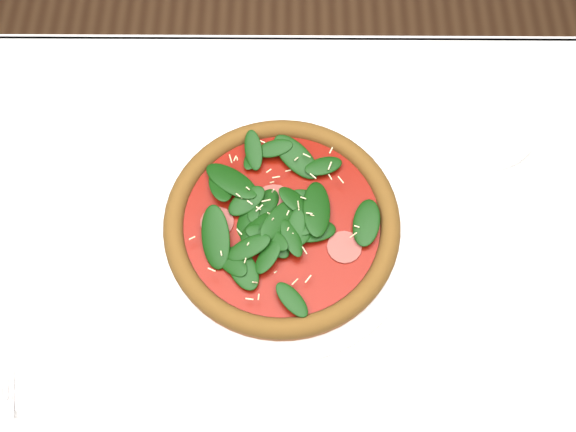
{
  "coord_description": "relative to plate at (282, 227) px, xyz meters",
  "views": [
    {
      "loc": [
        0.07,
        -0.23,
        1.51
      ],
      "look_at": [
        0.07,
        0.1,
        0.77
      ],
      "focal_mm": 40.0,
      "sensor_mm": 36.0,
      "label": 1
    }
  ],
  "objects": [
    {
      "name": "saucer_far",
      "position": [
        0.28,
        0.16,
        -0.0
      ],
      "size": [
        0.15,
        0.15,
        0.01
      ],
      "color": "white",
      "rests_on": "dining_table"
    },
    {
      "name": "plate",
      "position": [
        0.0,
        0.0,
        0.0
      ],
      "size": [
        0.34,
        0.34,
        0.01
      ],
      "color": "white",
      "rests_on": "dining_table"
    },
    {
      "name": "fork",
      "position": [
        -0.3,
        -0.25,
        0.01
      ],
      "size": [
        0.05,
        0.15,
        0.0
      ],
      "rotation": [
        0.0,
        0.0,
        0.19
      ],
      "color": "silver",
      "rests_on": "napkin"
    },
    {
      "name": "ground",
      "position": [
        -0.06,
        -0.09,
        -0.76
      ],
      "size": [
        6.0,
        6.0,
        0.0
      ],
      "primitive_type": "plane",
      "color": "brown",
      "rests_on": "ground"
    },
    {
      "name": "pizza",
      "position": [
        -0.0,
        0.0,
        0.02
      ],
      "size": [
        0.34,
        0.34,
        0.04
      ],
      "rotation": [
        0.0,
        0.0,
        -0.16
      ],
      "color": "#A15627",
      "rests_on": "plate"
    },
    {
      "name": "dining_table",
      "position": [
        -0.06,
        -0.09,
        -0.11
      ],
      "size": [
        1.21,
        0.81,
        0.75
      ],
      "color": "silver",
      "rests_on": "ground"
    }
  ]
}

